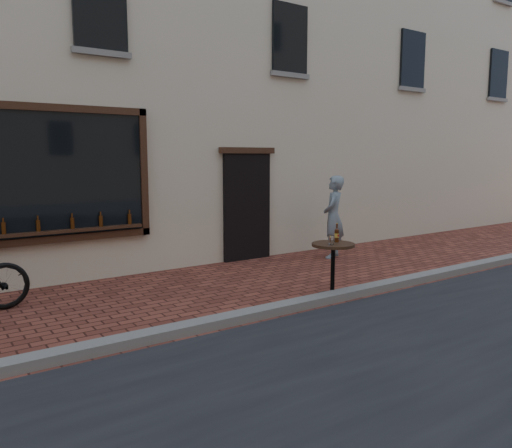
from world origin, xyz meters
TOP-DOWN VIEW (x-y plane):
  - ground at (0.00, 0.00)m, footprint 90.00×90.00m
  - kerb at (0.00, 0.20)m, footprint 90.00×0.25m
  - shop_building at (0.00, 6.50)m, footprint 28.00×6.20m
  - bistro_table at (1.40, 0.35)m, footprint 0.65×0.65m
  - pedestrian at (3.52, 2.58)m, footprint 0.76×0.71m

SIDE VIEW (x-z plane):
  - ground at x=0.00m, z-range 0.00..0.00m
  - kerb at x=0.00m, z-range 0.00..0.12m
  - bistro_table at x=1.40m, z-range 0.04..1.16m
  - pedestrian at x=3.52m, z-range 0.00..1.74m
  - shop_building at x=0.00m, z-range 0.00..10.00m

